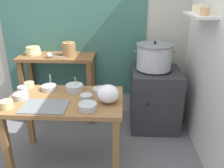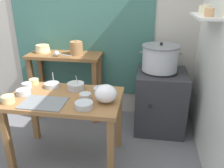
{
  "view_description": "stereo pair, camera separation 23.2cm",
  "coord_description": "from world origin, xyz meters",
  "px_view_note": "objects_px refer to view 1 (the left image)",
  "views": [
    {
      "loc": [
        0.5,
        -2.04,
        1.71
      ],
      "look_at": [
        0.4,
        0.1,
        0.82
      ],
      "focal_mm": 37.72,
      "sensor_mm": 36.0,
      "label": 1
    },
    {
      "loc": [
        0.73,
        -2.02,
        1.71
      ],
      "look_at": [
        0.4,
        0.1,
        0.82
      ],
      "focal_mm": 37.72,
      "sensor_mm": 36.0,
      "label": 2
    }
  ],
  "objects_px": {
    "plastic_bag": "(108,94)",
    "prep_bowl_6": "(7,104)",
    "prep_bowl_2": "(86,97)",
    "prep_bowl_0": "(74,88)",
    "ladle": "(50,55)",
    "prep_bowl_3": "(21,96)",
    "clay_pot": "(69,49)",
    "prep_bowl_7": "(29,85)",
    "serving_tray": "(45,106)",
    "prep_bowl_5": "(101,90)",
    "stove_block": "(155,98)",
    "prep_bowl_8": "(23,89)",
    "back_shelf_table": "(58,72)",
    "steamer_pot": "(154,56)",
    "prep_table": "(66,109)",
    "prep_bowl_4": "(49,87)",
    "prep_bowl_1": "(88,106)",
    "bowl_stack_enamel": "(33,51)"
  },
  "relations": [
    {
      "from": "prep_bowl_8",
      "to": "clay_pot",
      "type": "bearing_deg",
      "value": 65.91
    },
    {
      "from": "stove_block",
      "to": "plastic_bag",
      "type": "relative_size",
      "value": 3.81
    },
    {
      "from": "prep_bowl_1",
      "to": "prep_bowl_7",
      "type": "xyz_separation_m",
      "value": [
        -0.69,
        0.45,
        0.0
      ]
    },
    {
      "from": "prep_bowl_6",
      "to": "steamer_pot",
      "type": "bearing_deg",
      "value": 34.98
    },
    {
      "from": "prep_bowl_8",
      "to": "prep_bowl_4",
      "type": "bearing_deg",
      "value": 13.72
    },
    {
      "from": "clay_pot",
      "to": "prep_bowl_1",
      "type": "bearing_deg",
      "value": -70.43
    },
    {
      "from": "plastic_bag",
      "to": "prep_bowl_2",
      "type": "bearing_deg",
      "value": 165.86
    },
    {
      "from": "stove_block",
      "to": "prep_bowl_1",
      "type": "xyz_separation_m",
      "value": [
        -0.72,
        -0.94,
        0.37
      ]
    },
    {
      "from": "prep_table",
      "to": "prep_bowl_3",
      "type": "distance_m",
      "value": 0.44
    },
    {
      "from": "prep_bowl_7",
      "to": "prep_bowl_8",
      "type": "bearing_deg",
      "value": -101.8
    },
    {
      "from": "prep_bowl_1",
      "to": "prep_bowl_6",
      "type": "relative_size",
      "value": 1.4
    },
    {
      "from": "ladle",
      "to": "prep_bowl_3",
      "type": "relative_size",
      "value": 1.93
    },
    {
      "from": "prep_bowl_0",
      "to": "prep_bowl_3",
      "type": "bearing_deg",
      "value": -155.99
    },
    {
      "from": "prep_table",
      "to": "prep_bowl_1",
      "type": "distance_m",
      "value": 0.35
    },
    {
      "from": "clay_pot",
      "to": "prep_bowl_7",
      "type": "relative_size",
      "value": 1.88
    },
    {
      "from": "prep_bowl_7",
      "to": "prep_bowl_5",
      "type": "bearing_deg",
      "value": -6.19
    },
    {
      "from": "clay_pot",
      "to": "prep_bowl_6",
      "type": "height_order",
      "value": "clay_pot"
    },
    {
      "from": "bowl_stack_enamel",
      "to": "prep_bowl_8",
      "type": "height_order",
      "value": "bowl_stack_enamel"
    },
    {
      "from": "plastic_bag",
      "to": "prep_bowl_4",
      "type": "distance_m",
      "value": 0.68
    },
    {
      "from": "prep_bowl_0",
      "to": "prep_bowl_5",
      "type": "bearing_deg",
      "value": -3.44
    },
    {
      "from": "prep_bowl_7",
      "to": "prep_bowl_1",
      "type": "bearing_deg",
      "value": -33.43
    },
    {
      "from": "bowl_stack_enamel",
      "to": "prep_bowl_6",
      "type": "xyz_separation_m",
      "value": [
        0.14,
        -1.11,
        -0.19
      ]
    },
    {
      "from": "serving_tray",
      "to": "prep_bowl_8",
      "type": "height_order",
      "value": "prep_bowl_8"
    },
    {
      "from": "stove_block",
      "to": "ladle",
      "type": "xyz_separation_m",
      "value": [
        -1.31,
        0.01,
        0.55
      ]
    },
    {
      "from": "bowl_stack_enamel",
      "to": "ladle",
      "type": "xyz_separation_m",
      "value": [
        0.26,
        -0.15,
        -0.01
      ]
    },
    {
      "from": "plastic_bag",
      "to": "prep_bowl_0",
      "type": "height_order",
      "value": "plastic_bag"
    },
    {
      "from": "prep_bowl_0",
      "to": "prep_bowl_7",
      "type": "relative_size",
      "value": 1.71
    },
    {
      "from": "ladle",
      "to": "plastic_bag",
      "type": "height_order",
      "value": "ladle"
    },
    {
      "from": "ladle",
      "to": "serving_tray",
      "type": "bearing_deg",
      "value": -77.57
    },
    {
      "from": "serving_tray",
      "to": "prep_bowl_5",
      "type": "relative_size",
      "value": 2.45
    },
    {
      "from": "serving_tray",
      "to": "prep_bowl_8",
      "type": "relative_size",
      "value": 3.94
    },
    {
      "from": "prep_bowl_7",
      "to": "prep_bowl_2",
      "type": "bearing_deg",
      "value": -21.65
    },
    {
      "from": "plastic_bag",
      "to": "prep_bowl_6",
      "type": "distance_m",
      "value": 0.9
    },
    {
      "from": "prep_bowl_5",
      "to": "prep_bowl_8",
      "type": "height_order",
      "value": "prep_bowl_8"
    },
    {
      "from": "ladle",
      "to": "prep_bowl_4",
      "type": "relative_size",
      "value": 1.53
    },
    {
      "from": "back_shelf_table",
      "to": "prep_bowl_5",
      "type": "distance_m",
      "value": 0.95
    },
    {
      "from": "prep_bowl_0",
      "to": "prep_bowl_6",
      "type": "bearing_deg",
      "value": -142.96
    },
    {
      "from": "prep_bowl_0",
      "to": "prep_bowl_1",
      "type": "xyz_separation_m",
      "value": [
        0.19,
        -0.39,
        -0.01
      ]
    },
    {
      "from": "ladle",
      "to": "prep_bowl_7",
      "type": "xyz_separation_m",
      "value": [
        -0.09,
        -0.5,
        -0.18
      ]
    },
    {
      "from": "stove_block",
      "to": "steamer_pot",
      "type": "relative_size",
      "value": 1.6
    },
    {
      "from": "stove_block",
      "to": "serving_tray",
      "type": "relative_size",
      "value": 1.95
    },
    {
      "from": "ladle",
      "to": "prep_bowl_2",
      "type": "xyz_separation_m",
      "value": [
        0.55,
        -0.76,
        -0.19
      ]
    },
    {
      "from": "steamer_pot",
      "to": "bowl_stack_enamel",
      "type": "xyz_separation_m",
      "value": [
        -1.53,
        0.14,
        0.01
      ]
    },
    {
      "from": "prep_bowl_5",
      "to": "prep_bowl_3",
      "type": "bearing_deg",
      "value": -165.43
    },
    {
      "from": "serving_tray",
      "to": "plastic_bag",
      "type": "xyz_separation_m",
      "value": [
        0.56,
        0.12,
        0.08
      ]
    },
    {
      "from": "plastic_bag",
      "to": "prep_bowl_0",
      "type": "distance_m",
      "value": 0.44
    },
    {
      "from": "back_shelf_table",
      "to": "serving_tray",
      "type": "xyz_separation_m",
      "value": [
        0.16,
        -1.05,
        0.05
      ]
    },
    {
      "from": "prep_bowl_3",
      "to": "prep_bowl_2",
      "type": "bearing_deg",
      "value": 1.88
    },
    {
      "from": "plastic_bag",
      "to": "prep_bowl_6",
      "type": "height_order",
      "value": "plastic_bag"
    },
    {
      "from": "prep_table",
      "to": "prep_bowl_2",
      "type": "height_order",
      "value": "prep_bowl_2"
    }
  ]
}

